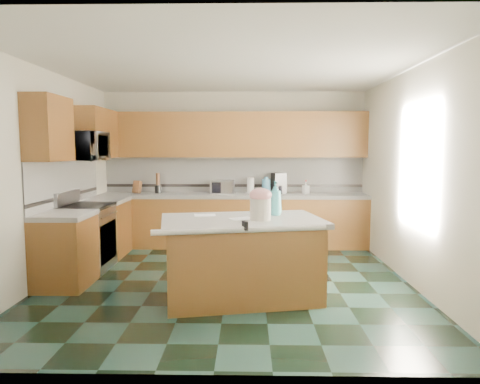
{
  "coord_description": "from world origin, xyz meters",
  "views": [
    {
      "loc": [
        0.26,
        -5.36,
        1.7
      ],
      "look_at": [
        0.15,
        0.35,
        1.12
      ],
      "focal_mm": 32.0,
      "sensor_mm": 36.0,
      "label": 1
    }
  ],
  "objects_px": {
    "island_base": "(242,261)",
    "treat_jar": "(260,209)",
    "knife_block": "(137,187)",
    "coffee_maker": "(279,183)",
    "soap_bottle_island": "(275,198)",
    "island_top": "(242,221)",
    "toaster_oven": "(222,187)"
  },
  "relations": [
    {
      "from": "knife_block",
      "to": "coffee_maker",
      "type": "bearing_deg",
      "value": 16.13
    },
    {
      "from": "knife_block",
      "to": "island_base",
      "type": "bearing_deg",
      "value": -39.42
    },
    {
      "from": "soap_bottle_island",
      "to": "toaster_oven",
      "type": "height_order",
      "value": "soap_bottle_island"
    },
    {
      "from": "island_top",
      "to": "coffee_maker",
      "type": "xyz_separation_m",
      "value": [
        0.61,
        2.69,
        0.21
      ]
    },
    {
      "from": "island_base",
      "to": "soap_bottle_island",
      "type": "relative_size",
      "value": 4.2
    },
    {
      "from": "island_base",
      "to": "soap_bottle_island",
      "type": "xyz_separation_m",
      "value": [
        0.39,
        0.25,
        0.69
      ]
    },
    {
      "from": "coffee_maker",
      "to": "soap_bottle_island",
      "type": "bearing_deg",
      "value": -110.47
    },
    {
      "from": "island_base",
      "to": "treat_jar",
      "type": "height_order",
      "value": "treat_jar"
    },
    {
      "from": "knife_block",
      "to": "treat_jar",
      "type": "bearing_deg",
      "value": -37.69
    },
    {
      "from": "island_base",
      "to": "knife_block",
      "type": "bearing_deg",
      "value": 114.43
    },
    {
      "from": "treat_jar",
      "to": "soap_bottle_island",
      "type": "distance_m",
      "value": 0.41
    },
    {
      "from": "soap_bottle_island",
      "to": "knife_block",
      "type": "xyz_separation_m",
      "value": [
        -2.27,
        2.41,
        -0.09
      ]
    },
    {
      "from": "soap_bottle_island",
      "to": "toaster_oven",
      "type": "distance_m",
      "value": 2.54
    },
    {
      "from": "island_base",
      "to": "soap_bottle_island",
      "type": "distance_m",
      "value": 0.83
    },
    {
      "from": "island_top",
      "to": "knife_block",
      "type": "xyz_separation_m",
      "value": [
        -1.88,
        2.66,
        0.14
      ]
    },
    {
      "from": "toaster_oven",
      "to": "island_top",
      "type": "bearing_deg",
      "value": -75.59
    },
    {
      "from": "island_top",
      "to": "soap_bottle_island",
      "type": "height_order",
      "value": "soap_bottle_island"
    },
    {
      "from": "knife_block",
      "to": "soap_bottle_island",
      "type": "bearing_deg",
      "value": -31.37
    },
    {
      "from": "island_top",
      "to": "toaster_oven",
      "type": "height_order",
      "value": "toaster_oven"
    },
    {
      "from": "soap_bottle_island",
      "to": "island_top",
      "type": "bearing_deg",
      "value": -161.76
    },
    {
      "from": "toaster_oven",
      "to": "coffee_maker",
      "type": "height_order",
      "value": "coffee_maker"
    },
    {
      "from": "island_base",
      "to": "toaster_oven",
      "type": "bearing_deg",
      "value": 87.37
    },
    {
      "from": "toaster_oven",
      "to": "island_base",
      "type": "bearing_deg",
      "value": -75.59
    },
    {
      "from": "island_base",
      "to": "knife_block",
      "type": "distance_m",
      "value": 3.31
    },
    {
      "from": "soap_bottle_island",
      "to": "coffee_maker",
      "type": "bearing_deg",
      "value": 70.73
    },
    {
      "from": "island_base",
      "to": "treat_jar",
      "type": "distance_m",
      "value": 0.65
    },
    {
      "from": "knife_block",
      "to": "coffee_maker",
      "type": "xyz_separation_m",
      "value": [
        2.48,
        0.03,
        0.07
      ]
    },
    {
      "from": "island_top",
      "to": "treat_jar",
      "type": "distance_m",
      "value": 0.28
    },
    {
      "from": "knife_block",
      "to": "toaster_oven",
      "type": "bearing_deg",
      "value": 15.43
    },
    {
      "from": "island_base",
      "to": "knife_block",
      "type": "height_order",
      "value": "knife_block"
    },
    {
      "from": "toaster_oven",
      "to": "coffee_maker",
      "type": "relative_size",
      "value": 1.1
    },
    {
      "from": "island_base",
      "to": "toaster_oven",
      "type": "height_order",
      "value": "toaster_oven"
    }
  ]
}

